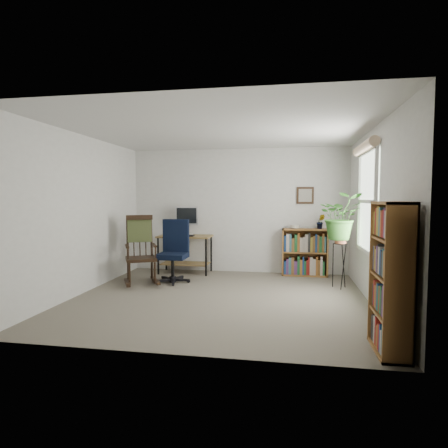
% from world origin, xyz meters
% --- Properties ---
extents(floor, '(4.20, 4.00, 0.00)m').
position_xyz_m(floor, '(0.00, 0.00, 0.00)').
color(floor, slate).
rests_on(floor, ground).
extents(ceiling, '(4.20, 4.00, 0.00)m').
position_xyz_m(ceiling, '(0.00, 0.00, 2.40)').
color(ceiling, silver).
rests_on(ceiling, ground).
extents(wall_back, '(4.20, 0.00, 2.40)m').
position_xyz_m(wall_back, '(0.00, 2.00, 1.20)').
color(wall_back, silver).
rests_on(wall_back, ground).
extents(wall_front, '(4.20, 0.00, 2.40)m').
position_xyz_m(wall_front, '(0.00, -2.00, 1.20)').
color(wall_front, silver).
rests_on(wall_front, ground).
extents(wall_left, '(0.00, 4.00, 2.40)m').
position_xyz_m(wall_left, '(-2.10, 0.00, 1.20)').
color(wall_left, silver).
rests_on(wall_left, ground).
extents(wall_right, '(0.00, 4.00, 2.40)m').
position_xyz_m(wall_right, '(2.10, 0.00, 1.20)').
color(wall_right, silver).
rests_on(wall_right, ground).
extents(window, '(0.12, 1.20, 1.50)m').
position_xyz_m(window, '(2.06, 0.30, 1.40)').
color(window, silver).
rests_on(window, wall_right).
extents(desk, '(1.01, 0.55, 0.73)m').
position_xyz_m(desk, '(-0.99, 1.70, 0.36)').
color(desk, olive).
rests_on(desk, floor).
extents(monitor, '(0.46, 0.16, 0.56)m').
position_xyz_m(monitor, '(-0.99, 1.84, 1.01)').
color(monitor, silver).
rests_on(monitor, desk).
extents(keyboard, '(0.40, 0.15, 0.02)m').
position_xyz_m(keyboard, '(-0.99, 1.58, 0.74)').
color(keyboard, black).
rests_on(keyboard, desk).
extents(office_chair, '(0.60, 0.60, 1.10)m').
position_xyz_m(office_chair, '(-0.98, 0.87, 0.55)').
color(office_chair, black).
rests_on(office_chair, floor).
extents(rocking_chair, '(1.00, 1.18, 1.17)m').
position_xyz_m(rocking_chair, '(-1.46, 0.66, 0.59)').
color(rocking_chair, black).
rests_on(rocking_chair, floor).
extents(low_bookshelf, '(0.83, 0.28, 0.88)m').
position_xyz_m(low_bookshelf, '(1.28, 1.82, 0.44)').
color(low_bookshelf, '#986331').
rests_on(low_bookshelf, floor).
extents(tall_bookshelf, '(0.27, 0.62, 1.42)m').
position_xyz_m(tall_bookshelf, '(1.92, -1.60, 0.71)').
color(tall_bookshelf, '#986331').
rests_on(tall_bookshelf, floor).
extents(plant_stand, '(0.30, 0.30, 0.85)m').
position_xyz_m(plant_stand, '(1.80, 0.92, 0.42)').
color(plant_stand, black).
rests_on(plant_stand, floor).
extents(spider_plant, '(1.69, 1.88, 1.46)m').
position_xyz_m(spider_plant, '(1.80, 0.92, 1.51)').
color(spider_plant, '#306824').
rests_on(spider_plant, plant_stand).
extents(potted_plant_small, '(0.13, 0.24, 0.11)m').
position_xyz_m(potted_plant_small, '(1.56, 1.83, 0.93)').
color(potted_plant_small, '#306824').
rests_on(potted_plant_small, low_bookshelf).
extents(framed_picture, '(0.32, 0.04, 0.32)m').
position_xyz_m(framed_picture, '(1.28, 1.97, 1.50)').
color(framed_picture, black).
rests_on(framed_picture, wall_back).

